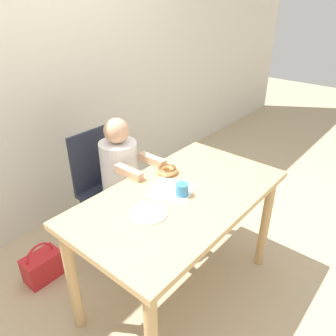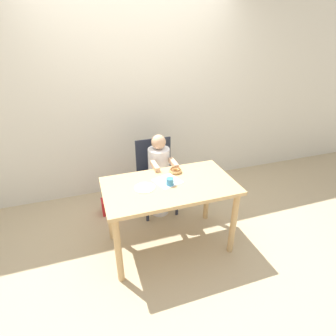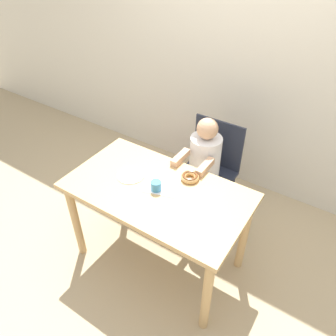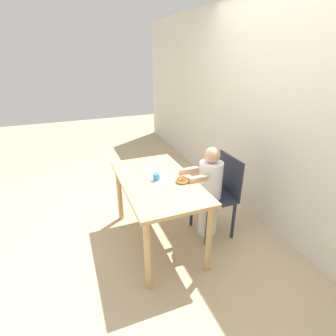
{
  "view_description": "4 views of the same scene",
  "coord_description": "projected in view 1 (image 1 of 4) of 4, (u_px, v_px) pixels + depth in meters",
  "views": [
    {
      "loc": [
        -1.2,
        -0.92,
        1.73
      ],
      "look_at": [
        0.02,
        0.11,
        0.87
      ],
      "focal_mm": 35.0,
      "sensor_mm": 36.0,
      "label": 1
    },
    {
      "loc": [
        -0.69,
        -2.01,
        2.03
      ],
      "look_at": [
        0.02,
        0.11,
        0.87
      ],
      "focal_mm": 28.0,
      "sensor_mm": 36.0,
      "label": 2
    },
    {
      "loc": [
        0.97,
        -1.34,
        2.22
      ],
      "look_at": [
        0.02,
        0.11,
        0.87
      ],
      "focal_mm": 35.0,
      "sensor_mm": 36.0,
      "label": 3
    },
    {
      "loc": [
        2.2,
        -0.75,
        1.92
      ],
      "look_at": [
        0.02,
        0.11,
        0.87
      ],
      "focal_mm": 28.0,
      "sensor_mm": 36.0,
      "label": 4
    }
  ],
  "objects": [
    {
      "name": "napkin",
      "position": [
        172.0,
        190.0,
        1.83
      ],
      "size": [
        0.29,
        0.29,
        0.0
      ],
      "color": "white",
      "rests_on": "dining_table"
    },
    {
      "name": "cup",
      "position": [
        182.0,
        190.0,
        1.77
      ],
      "size": [
        0.07,
        0.07,
        0.07
      ],
      "color": "teal",
      "rests_on": "dining_table"
    },
    {
      "name": "donut",
      "position": [
        167.0,
        170.0,
        2.0
      ],
      "size": [
        0.13,
        0.13,
        0.04
      ],
      "color": "tan",
      "rests_on": "dining_table"
    },
    {
      "name": "ground_plane",
      "position": [
        178.0,
        289.0,
        2.15
      ],
      "size": [
        12.0,
        12.0,
        0.0
      ],
      "primitive_type": "plane",
      "color": "tan"
    },
    {
      "name": "plate",
      "position": [
        149.0,
        213.0,
        1.64
      ],
      "size": [
        0.19,
        0.19,
        0.01
      ],
      "color": "silver",
      "rests_on": "dining_table"
    },
    {
      "name": "child_figure",
      "position": [
        121.0,
        189.0,
        2.27
      ],
      "size": [
        0.26,
        0.43,
        1.04
      ],
      "color": "white",
      "rests_on": "ground_plane"
    },
    {
      "name": "chair",
      "position": [
        111.0,
        188.0,
        2.35
      ],
      "size": [
        0.44,
        0.39,
        0.91
      ],
      "color": "#232838",
      "rests_on": "ground_plane"
    },
    {
      "name": "wall_back",
      "position": [
        34.0,
        68.0,
        2.3
      ],
      "size": [
        8.0,
        0.05,
        2.5
      ],
      "color": "silver",
      "rests_on": "ground_plane"
    },
    {
      "name": "dining_table",
      "position": [
        180.0,
        211.0,
        1.85
      ],
      "size": [
        1.25,
        0.7,
        0.75
      ],
      "color": "tan",
      "rests_on": "ground_plane"
    },
    {
      "name": "handbag",
      "position": [
        42.0,
        266.0,
        2.2
      ],
      "size": [
        0.24,
        0.15,
        0.29
      ],
      "color": "red",
      "rests_on": "ground_plane"
    }
  ]
}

